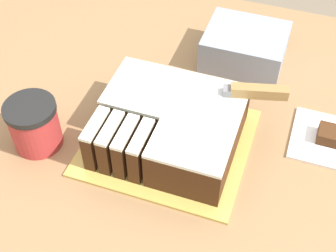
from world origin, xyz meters
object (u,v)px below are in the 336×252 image
Objects in this scene: cake at (171,125)px; knife at (246,91)px; cake_board at (168,142)px; storage_box at (245,47)px; brownie at (329,135)px; coffee_cup at (34,125)px.

knife is (0.12, 0.08, 0.05)m from cake.
cake_board is 1.74× the size of storage_box.
cake is at bearing -104.60° from storage_box.
knife is at bearing -171.96° from brownie.
brownie is at bearing 174.07° from knife.
knife is 5.92× the size of brownie.
brownie is 0.25× the size of storage_box.
cake_board is at bearing -105.27° from storage_box.
cake is at bearing -160.24° from brownie.
cake is (0.00, 0.00, 0.05)m from cake_board.
cake is at bearing 19.21° from coffee_cup.
brownie is (0.30, 0.11, -0.03)m from cake.
cake_board is at bearing 20.30° from knife.
cake is 0.99× the size of knife.
storage_box is (-0.04, 0.22, -0.06)m from knife.
knife is at bearing 33.91° from cake.
coffee_cup is (-0.25, -0.09, 0.00)m from cake.
cake_board is at bearing -137.71° from cake.
coffee_cup is at bearing -161.37° from cake_board.
storage_box is (0.08, 0.31, 0.04)m from cake_board.
cake is 0.32m from brownie.
coffee_cup reaches higher than cake_board.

